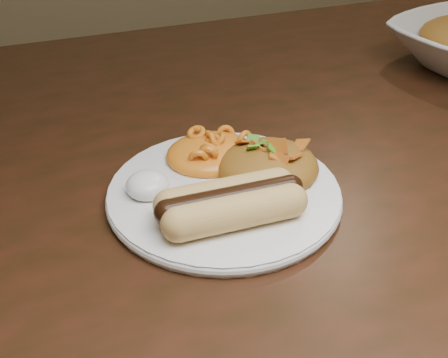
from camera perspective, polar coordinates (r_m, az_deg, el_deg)
name	(u,v)px	position (r m, az deg, el deg)	size (l,w,h in m)	color
table	(263,203)	(0.66, 4.22, -2.63)	(1.60, 0.90, 0.75)	#38180F
plate	(224,193)	(0.51, 0.00, -1.48)	(0.22, 0.22, 0.01)	white
hotdog	(231,202)	(0.46, 0.75, -2.54)	(0.12, 0.07, 0.03)	tan
mac_and_cheese	(210,142)	(0.55, -1.48, 4.04)	(0.10, 0.09, 0.04)	orange
sour_cream	(147,181)	(0.50, -8.39, -0.25)	(0.04, 0.04, 0.03)	white
taco_salad	(268,157)	(0.52, 4.87, 2.38)	(0.10, 0.10, 0.05)	red
fork	(206,201)	(0.51, -1.96, -2.38)	(0.02, 0.14, 0.00)	white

